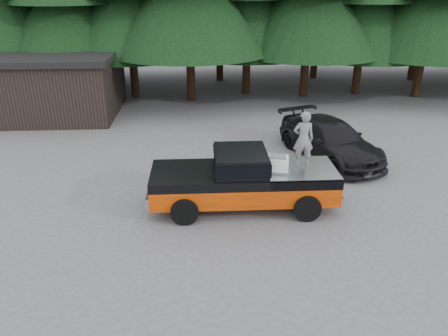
{
  "coord_description": "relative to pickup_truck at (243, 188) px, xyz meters",
  "views": [
    {
      "loc": [
        -0.48,
        -11.69,
        6.8
      ],
      "look_at": [
        0.18,
        0.0,
        1.7
      ],
      "focal_mm": 35.0,
      "sensor_mm": 36.0,
      "label": 1
    }
  ],
  "objects": [
    {
      "name": "pickup_truck",
      "position": [
        0.0,
        0.0,
        0.0
      ],
      "size": [
        6.0,
        2.04,
        1.33
      ],
      "primitive_type": null,
      "color": "#D13E00",
      "rests_on": "ground"
    },
    {
      "name": "man_on_bed",
      "position": [
        1.87,
        0.19,
        1.55
      ],
      "size": [
        0.65,
        0.43,
        1.77
      ],
      "primitive_type": "imported",
      "rotation": [
        0.0,
        0.0,
        3.14
      ],
      "color": "slate",
      "rests_on": "pickup_truck"
    },
    {
      "name": "air_compressor",
      "position": [
        1.03,
        -0.22,
        0.89
      ],
      "size": [
        0.73,
        0.64,
        0.44
      ],
      "primitive_type": "cube",
      "rotation": [
        0.0,
        0.0,
        -0.19
      ],
      "color": "white",
      "rests_on": "pickup_truck"
    },
    {
      "name": "utility_building",
      "position": [
        -9.84,
        11.24,
        1.0
      ],
      "size": [
        8.4,
        6.4,
        3.3
      ],
      "color": "black",
      "rests_on": "ground"
    },
    {
      "name": "parked_car",
      "position": [
        3.93,
        4.0,
        0.11
      ],
      "size": [
        3.95,
        5.79,
        1.56
      ],
      "primitive_type": "imported",
      "rotation": [
        0.0,
        0.0,
        0.36
      ],
      "color": "black",
      "rests_on": "ground"
    },
    {
      "name": "truck_cab",
      "position": [
        -0.1,
        0.0,
        0.96
      ],
      "size": [
        1.66,
        1.9,
        0.59
      ],
      "primitive_type": "cube",
      "color": "black",
      "rests_on": "pickup_truck"
    },
    {
      "name": "ground",
      "position": [
        -0.84,
        -0.76,
        -0.67
      ],
      "size": [
        120.0,
        120.0,
        0.0
      ],
      "primitive_type": "plane",
      "color": "#4A4A4C",
      "rests_on": "ground"
    }
  ]
}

